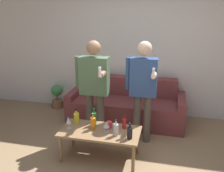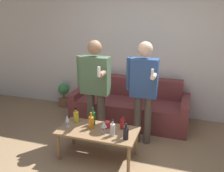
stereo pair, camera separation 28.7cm
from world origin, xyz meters
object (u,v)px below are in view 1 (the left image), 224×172
couch (126,106)px  person_standing_right (143,85)px  person_standing_left (94,84)px  bottle_orange (94,118)px  coffee_table (100,133)px

couch → person_standing_right: size_ratio=1.32×
person_standing_right → person_standing_left: bearing=-173.0°
person_standing_right → couch: bearing=117.8°
bottle_orange → person_standing_right: (0.63, 0.45, 0.42)m
couch → coffee_table: (-0.14, -1.29, 0.09)m
person_standing_right → bottle_orange: bearing=-144.7°
coffee_table → person_standing_left: (-0.23, 0.51, 0.55)m
person_standing_left → coffee_table: bearing=-65.4°
coffee_table → person_standing_right: 0.97m
coffee_table → person_standing_left: 0.78m
couch → bottle_orange: bearing=-103.3°
bottle_orange → person_standing_right: 0.88m
bottle_orange → person_standing_left: (-0.10, 0.36, 0.40)m
coffee_table → bottle_orange: bottle_orange is taller
couch → person_standing_left: (-0.37, -0.78, 0.64)m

